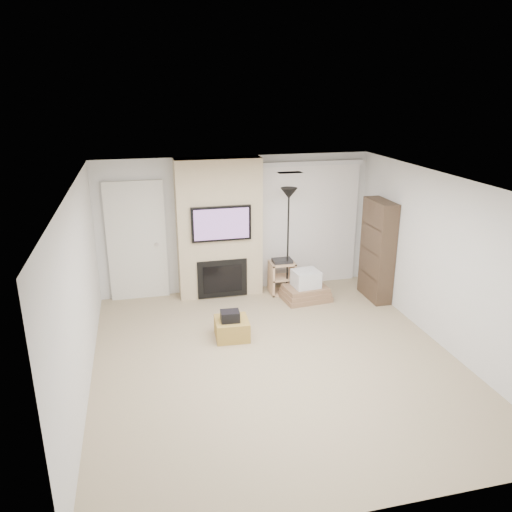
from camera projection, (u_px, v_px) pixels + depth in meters
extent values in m
cube|color=tan|center=(276.00, 360.00, 7.02)|extent=(5.00, 5.50, 0.00)
cube|color=white|center=(278.00, 184.00, 6.22)|extent=(5.00, 5.50, 0.00)
cube|color=silver|center=(236.00, 224.00, 9.15)|extent=(5.00, 0.00, 2.50)
cube|color=silver|center=(368.00, 395.00, 4.09)|extent=(5.00, 0.00, 2.50)
cube|color=silver|center=(80.00, 294.00, 6.07)|extent=(0.00, 5.50, 2.50)
cube|color=silver|center=(444.00, 262.00, 7.17)|extent=(0.00, 5.50, 2.50)
cube|color=silver|center=(290.00, 173.00, 7.05)|extent=(0.35, 0.18, 0.01)
cube|color=#A38139|center=(232.00, 328.00, 7.61)|extent=(0.53, 0.53, 0.30)
cube|color=black|center=(230.00, 316.00, 7.49)|extent=(0.29, 0.24, 0.16)
cube|color=#C6B18C|center=(219.00, 229.00, 8.89)|extent=(1.50, 0.40, 2.50)
cube|color=black|center=(221.00, 224.00, 8.63)|extent=(1.05, 0.06, 0.62)
cube|color=#684678|center=(222.00, 224.00, 8.60)|extent=(0.96, 0.00, 0.54)
cube|color=black|center=(222.00, 279.00, 8.98)|extent=(0.90, 0.04, 0.70)
cube|color=black|center=(223.00, 279.00, 8.96)|extent=(0.70, 0.02, 0.50)
cube|color=silver|center=(137.00, 241.00, 8.78)|extent=(1.02, 0.08, 2.14)
cube|color=#BEB5A3|center=(137.00, 243.00, 8.80)|extent=(0.90, 0.05, 2.05)
cylinder|color=silver|center=(157.00, 244.00, 8.84)|extent=(0.07, 0.06, 0.07)
cube|color=silver|center=(312.00, 163.00, 9.06)|extent=(1.98, 0.10, 0.08)
cube|color=white|center=(309.00, 226.00, 9.45)|extent=(1.90, 0.03, 2.29)
cylinder|color=black|center=(287.00, 294.00, 9.23)|extent=(0.30, 0.30, 0.03)
cylinder|color=black|center=(288.00, 246.00, 8.93)|extent=(0.03, 0.03, 1.86)
cone|color=black|center=(289.00, 193.00, 8.63)|extent=(0.30, 0.30, 0.19)
cube|color=#D6AB80|center=(271.00, 278.00, 9.18)|extent=(0.04, 0.38, 0.60)
cube|color=#D6AB80|center=(292.00, 277.00, 9.27)|extent=(0.04, 0.38, 0.60)
cube|color=#D6AB80|center=(282.00, 292.00, 9.32)|extent=(0.45, 0.38, 0.03)
cube|color=#D6AB80|center=(282.00, 277.00, 9.23)|extent=(0.45, 0.38, 0.03)
cube|color=#D6AB80|center=(282.00, 263.00, 9.14)|extent=(0.45, 0.38, 0.03)
cube|color=black|center=(282.00, 261.00, 9.12)|extent=(0.35, 0.25, 0.06)
cube|color=#8E6A4D|center=(305.00, 297.00, 9.02)|extent=(0.88, 0.70, 0.09)
cube|color=#8E6A4D|center=(305.00, 292.00, 8.99)|extent=(0.84, 0.66, 0.08)
cube|color=#8E6A4D|center=(306.00, 288.00, 8.97)|extent=(0.79, 0.61, 0.08)
cube|color=silver|center=(306.00, 279.00, 8.90)|extent=(0.49, 0.44, 0.30)
cube|color=#392A1E|center=(377.00, 250.00, 8.83)|extent=(0.30, 0.80, 1.80)
cube|color=#392A1E|center=(375.00, 274.00, 8.97)|extent=(0.26, 0.72, 0.02)
cube|color=#392A1E|center=(376.00, 250.00, 8.83)|extent=(0.26, 0.72, 0.02)
cube|color=#392A1E|center=(378.00, 226.00, 8.68)|extent=(0.26, 0.72, 0.02)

